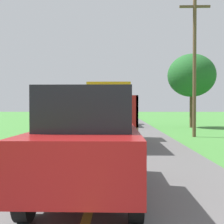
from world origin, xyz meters
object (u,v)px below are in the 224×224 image
banana_truck_far (114,109)px  following_car (89,141)px  utility_pole_roadside (194,64)px  banana_truck_near (108,112)px  roadside_tree_mid_right (192,76)px

banana_truck_far → following_car: size_ratio=1.42×
utility_pole_roadside → following_car: (-4.76, -11.22, -3.03)m
banana_truck_near → roadside_tree_mid_right: roadside_tree_mid_right is taller
banana_truck_far → utility_pole_roadside: 11.10m
banana_truck_near → utility_pole_roadside: size_ratio=0.76×
banana_truck_near → following_car: banana_truck_near is taller
banana_truck_far → utility_pole_roadside: size_ratio=0.76×
banana_truck_near → banana_truck_far: 12.61m
banana_truck_near → banana_truck_far: (0.09, 12.61, 0.00)m
roadside_tree_mid_right → following_car: bearing=-109.0°
following_car → utility_pole_roadside: bearing=67.0°
banana_truck_near → following_car: (-0.04, -8.35, -0.39)m
banana_truck_far → roadside_tree_mid_right: 7.26m
banana_truck_near → following_car: 8.36m
banana_truck_far → utility_pole_roadside: utility_pole_roadside is taller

